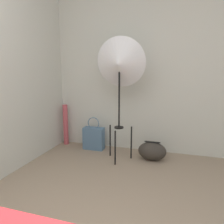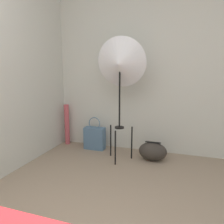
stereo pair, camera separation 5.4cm
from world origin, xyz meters
name	(u,v)px [view 1 (the left image)]	position (x,y,z in m)	size (l,w,h in m)	color
wall_back	(144,65)	(0.00, 2.54, 1.30)	(8.00, 0.05, 2.60)	beige
photo_umbrella	(119,64)	(-0.23, 2.04, 1.30)	(0.66, 0.34, 1.65)	black
tote_bag	(94,138)	(-0.72, 2.32, 0.18)	(0.32, 0.15, 0.51)	slate
duffel_bag	(152,151)	(0.21, 2.16, 0.13)	(0.38, 0.25, 0.26)	#332D28
paper_roll	(66,125)	(-1.25, 2.40, 0.33)	(0.08, 0.08, 0.67)	#BC4C56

